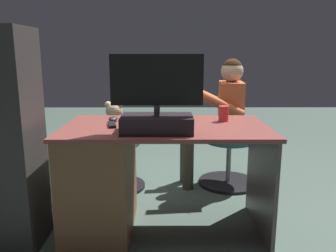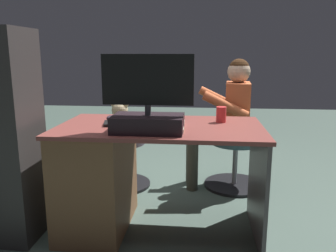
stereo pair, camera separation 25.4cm
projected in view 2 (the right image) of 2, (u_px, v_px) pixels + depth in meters
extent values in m
plane|color=#43554C|center=(166.00, 207.00, 2.68)|extent=(10.00, 10.00, 0.00)
cube|color=brown|center=(160.00, 127.00, 2.20)|extent=(1.31, 0.73, 0.02)
cube|color=brown|center=(97.00, 178.00, 2.32)|extent=(0.42, 0.68, 0.70)
cube|color=#4F494A|center=(257.00, 184.00, 2.22)|extent=(0.02, 0.66, 0.70)
cube|color=black|center=(148.00, 123.00, 2.02)|extent=(0.42, 0.26, 0.10)
cylinder|color=#333338|center=(148.00, 110.00, 2.00)|extent=(0.04, 0.04, 0.06)
cube|color=black|center=(148.00, 80.00, 1.96)|extent=(0.53, 0.02, 0.29)
cube|color=black|center=(148.00, 80.00, 1.98)|extent=(0.49, 0.00, 0.26)
cube|color=black|center=(152.00, 121.00, 2.31)|extent=(0.42, 0.14, 0.02)
ellipsoid|color=#2F232D|center=(111.00, 118.00, 2.35)|extent=(0.06, 0.10, 0.04)
cylinder|color=red|center=(221.00, 115.00, 2.29)|extent=(0.07, 0.07, 0.10)
cube|color=black|center=(107.00, 123.00, 2.22)|extent=(0.08, 0.16, 0.02)
cube|color=beige|center=(166.00, 126.00, 2.13)|extent=(0.23, 0.31, 0.02)
cylinder|color=black|center=(122.00, 184.00, 3.12)|extent=(0.51, 0.51, 0.03)
cylinder|color=gray|center=(121.00, 163.00, 3.08)|extent=(0.04, 0.04, 0.37)
cylinder|color=#4C464F|center=(121.00, 140.00, 3.03)|extent=(0.43, 0.43, 0.06)
ellipsoid|color=#C6B186|center=(120.00, 127.00, 3.01)|extent=(0.17, 0.15, 0.18)
sphere|color=#C6B186|center=(120.00, 110.00, 2.98)|extent=(0.14, 0.14, 0.14)
sphere|color=beige|center=(121.00, 110.00, 3.04)|extent=(0.05, 0.05, 0.05)
sphere|color=#C6B186|center=(125.00, 104.00, 2.96)|extent=(0.06, 0.06, 0.06)
sphere|color=#C6B186|center=(114.00, 104.00, 2.97)|extent=(0.06, 0.06, 0.06)
cylinder|color=#C6B186|center=(131.00, 122.00, 3.02)|extent=(0.05, 0.14, 0.09)
cylinder|color=#C6B186|center=(112.00, 122.00, 3.04)|extent=(0.05, 0.14, 0.09)
cylinder|color=#C6B186|center=(128.00, 131.00, 3.11)|extent=(0.06, 0.11, 0.06)
cylinder|color=#C6B186|center=(118.00, 131.00, 3.12)|extent=(0.06, 0.11, 0.06)
cylinder|color=black|center=(234.00, 185.00, 3.10)|extent=(0.54, 0.54, 0.03)
cylinder|color=gray|center=(235.00, 164.00, 3.06)|extent=(0.04, 0.04, 0.37)
cylinder|color=#33545A|center=(236.00, 140.00, 3.02)|extent=(0.43, 0.43, 0.06)
cube|color=#D06337|center=(237.00, 110.00, 2.96)|extent=(0.23, 0.34, 0.48)
sphere|color=#CAA88A|center=(239.00, 72.00, 2.89)|extent=(0.19, 0.19, 0.19)
sphere|color=#382110|center=(239.00, 69.00, 2.89)|extent=(0.18, 0.18, 0.18)
cylinder|color=#D06337|center=(225.00, 105.00, 2.75)|extent=(0.39, 0.11, 0.23)
cylinder|color=#D06337|center=(219.00, 99.00, 3.14)|extent=(0.39, 0.11, 0.23)
cylinder|color=#404236|center=(215.00, 137.00, 2.92)|extent=(0.39, 0.14, 0.11)
cylinder|color=#404236|center=(192.00, 165.00, 2.98)|extent=(0.10, 0.10, 0.46)
cylinder|color=#404236|center=(213.00, 133.00, 3.10)|extent=(0.39, 0.14, 0.11)
cylinder|color=#404236|center=(191.00, 159.00, 3.15)|extent=(0.10, 0.10, 0.46)
cube|color=#2F2B2A|center=(0.00, 138.00, 2.14)|extent=(0.44, 0.36, 1.33)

